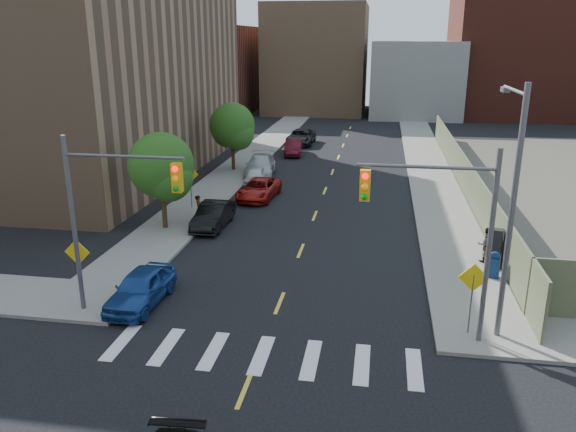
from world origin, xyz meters
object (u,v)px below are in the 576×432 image
(payphone, at_px, (495,248))
(parked_car_silver, at_px, (260,166))
(parked_car_blue, at_px, (141,288))
(mailbox, at_px, (494,265))
(pedestrian_west, at_px, (199,210))
(parked_car_black, at_px, (213,215))
(parked_car_maroon, at_px, (294,147))
(pedestrian_east, at_px, (486,245))
(parked_car_white, at_px, (255,176))
(parked_car_grey, at_px, (301,137))
(parked_car_red, at_px, (259,189))

(payphone, bearing_deg, parked_car_silver, 148.25)
(parked_car_blue, relative_size, mailbox, 3.52)
(pedestrian_west, bearing_deg, parked_car_black, -99.27)
(parked_car_maroon, bearing_deg, pedestrian_east, -67.04)
(payphone, xyz_separation_m, pedestrian_west, (-15.50, 3.92, -0.09))
(parked_car_white, bearing_deg, parked_car_grey, 81.13)
(parked_car_silver, relative_size, parked_car_white, 1.45)
(parked_car_black, distance_m, mailbox, 15.31)
(parked_car_maroon, xyz_separation_m, payphone, (13.40, -25.41, 0.37))
(mailbox, xyz_separation_m, pedestrian_east, (-0.07, 1.84, 0.28))
(mailbox, distance_m, pedestrian_west, 16.13)
(parked_car_red, xyz_separation_m, parked_car_white, (-1.06, 3.72, -0.03))
(parked_car_grey, distance_m, mailbox, 34.78)
(parked_car_blue, relative_size, parked_car_white, 1.13)
(parked_car_maroon, distance_m, payphone, 28.73)
(parked_car_maroon, xyz_separation_m, parked_car_grey, (-0.12, 5.48, 0.05))
(parked_car_blue, relative_size, parked_car_red, 0.88)
(parked_car_red, height_order, parked_car_maroon, parked_car_maroon)
(parked_car_white, bearing_deg, parked_car_silver, 89.15)
(parked_car_blue, relative_size, parked_car_silver, 0.78)
(pedestrian_west, bearing_deg, parked_car_grey, -9.66)
(parked_car_maroon, bearing_deg, parked_car_white, -100.14)
(parked_car_blue, distance_m, pedestrian_west, 10.00)
(parked_car_white, bearing_deg, pedestrian_east, -48.93)
(parked_car_grey, relative_size, mailbox, 4.59)
(parked_car_blue, xyz_separation_m, pedestrian_west, (-0.80, 9.97, 0.27))
(pedestrian_west, distance_m, pedestrian_east, 15.56)
(parked_car_black, height_order, parked_car_white, parked_car_black)
(parked_car_blue, height_order, parked_car_white, parked_car_blue)
(parked_car_blue, xyz_separation_m, parked_car_white, (0.24, 19.96, -0.08))
(parked_car_white, distance_m, parked_car_grey, 17.01)
(parked_car_red, distance_m, parked_car_grey, 20.70)
(parked_car_blue, distance_m, parked_car_black, 9.91)
(parked_car_blue, relative_size, pedestrian_west, 2.50)
(parked_car_blue, height_order, pedestrian_west, pedestrian_west)
(mailbox, bearing_deg, parked_car_blue, -145.87)
(parked_car_red, bearing_deg, parked_car_maroon, 94.34)
(parked_car_silver, xyz_separation_m, pedestrian_east, (14.40, -16.14, 0.22))
(parked_car_white, bearing_deg, payphone, -49.57)
(parked_car_blue, bearing_deg, pedestrian_east, 26.80)
(parked_car_red, xyz_separation_m, parked_car_maroon, (0.00, 15.21, 0.05))
(pedestrian_west, bearing_deg, pedestrian_east, -107.82)
(parked_car_white, bearing_deg, parked_car_maroon, 79.04)
(parked_car_silver, relative_size, parked_car_maroon, 1.25)
(parked_car_white, height_order, pedestrian_west, pedestrian_west)
(parked_car_black, relative_size, parked_car_grey, 0.79)
(parked_car_black, height_order, parked_car_silver, parked_car_silver)
(parked_car_silver, xyz_separation_m, payphone, (14.70, -16.73, 0.29))
(parked_car_black, xyz_separation_m, parked_car_silver, (-0.04, 12.86, 0.07))
(parked_car_maroon, distance_m, pedestrian_east, 28.07)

